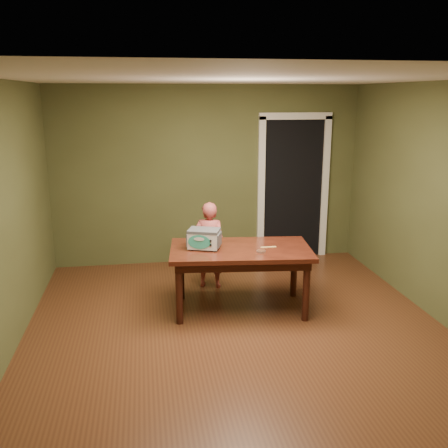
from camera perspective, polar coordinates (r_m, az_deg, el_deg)
name	(u,v)px	position (r m, az deg, el deg)	size (l,w,h in m)	color
floor	(239,335)	(5.38, 1.78, -12.52)	(5.00, 5.00, 0.00)	#562E18
room_shell	(241,174)	(4.85, 1.94, 5.73)	(4.52, 5.02, 2.61)	#4D522C
doorway	(287,186)	(7.93, 7.26, 4.32)	(1.10, 0.66, 2.25)	black
dining_table	(241,256)	(5.75, 1.90, -3.71)	(1.68, 1.06, 0.75)	#33130B
toy_oven	(204,238)	(5.66, -2.30, -1.62)	(0.42, 0.35, 0.23)	#4C4F54
baking_pan	(261,251)	(5.57, 4.26, -3.12)	(0.10, 0.10, 0.02)	silver
spatula	(268,247)	(5.76, 5.09, -2.64)	(0.18, 0.03, 0.01)	#F7CA6B
child	(209,245)	(6.45, -1.67, -2.40)	(0.41, 0.27, 1.14)	#BF504E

